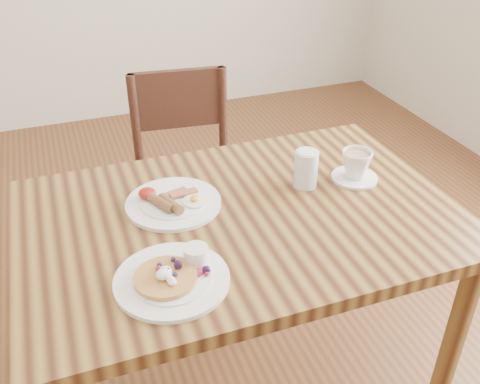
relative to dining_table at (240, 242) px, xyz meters
The scene contains 6 objects.
dining_table is the anchor object (origin of this frame).
chair_far 0.72m from the dining_table, 87.83° to the left, with size 0.46×0.46×0.88m.
pancake_plate 0.34m from the dining_table, 139.38° to the right, with size 0.27×0.27×0.06m.
breakfast_plate 0.23m from the dining_table, 148.04° to the left, with size 0.27×0.27×0.04m.
teacup_saucer 0.42m from the dining_table, ahead, with size 0.14×0.14×0.09m.
water_glass 0.29m from the dining_table, 17.24° to the left, with size 0.07×0.07×0.11m, color silver.
Camera 1 is at (-0.42, -1.14, 1.59)m, focal length 40.00 mm.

